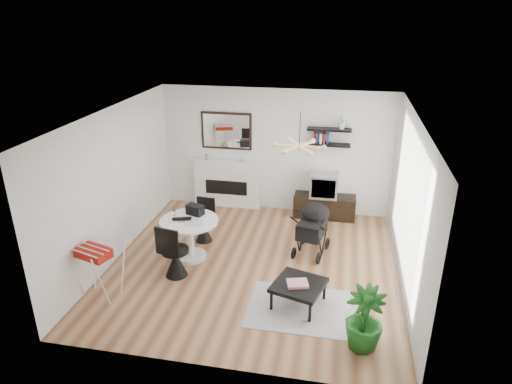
% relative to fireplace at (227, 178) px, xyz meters
% --- Properties ---
extents(floor, '(5.00, 5.00, 0.00)m').
position_rel_fireplace_xyz_m(floor, '(1.10, -2.42, -0.69)').
color(floor, brown).
rests_on(floor, ground).
extents(ceiling, '(5.00, 5.00, 0.00)m').
position_rel_fireplace_xyz_m(ceiling, '(1.10, -2.42, 2.01)').
color(ceiling, white).
rests_on(ceiling, wall_back).
extents(wall_back, '(5.00, 0.00, 5.00)m').
position_rel_fireplace_xyz_m(wall_back, '(1.10, 0.08, 0.66)').
color(wall_back, white).
rests_on(wall_back, floor).
extents(wall_left, '(0.00, 5.00, 5.00)m').
position_rel_fireplace_xyz_m(wall_left, '(-1.40, -2.42, 0.66)').
color(wall_left, white).
rests_on(wall_left, floor).
extents(wall_right, '(0.00, 5.00, 5.00)m').
position_rel_fireplace_xyz_m(wall_right, '(3.60, -2.42, 0.66)').
color(wall_right, white).
rests_on(wall_right, floor).
extents(sheer_curtain, '(0.04, 3.60, 2.60)m').
position_rel_fireplace_xyz_m(sheer_curtain, '(3.50, -2.22, 0.66)').
color(sheer_curtain, white).
rests_on(sheer_curtain, wall_right).
extents(fireplace, '(1.50, 0.17, 2.16)m').
position_rel_fireplace_xyz_m(fireplace, '(0.00, 0.00, 0.00)').
color(fireplace, white).
rests_on(fireplace, floor).
extents(shelf_lower, '(0.90, 0.25, 0.04)m').
position_rel_fireplace_xyz_m(shelf_lower, '(2.21, -0.05, 0.91)').
color(shelf_lower, black).
rests_on(shelf_lower, wall_back).
extents(shelf_upper, '(0.90, 0.25, 0.04)m').
position_rel_fireplace_xyz_m(shelf_upper, '(2.21, -0.05, 1.23)').
color(shelf_upper, black).
rests_on(shelf_upper, wall_back).
extents(pendant_lamp, '(0.90, 0.90, 0.10)m').
position_rel_fireplace_xyz_m(pendant_lamp, '(1.80, -2.12, 1.46)').
color(pendant_lamp, tan).
rests_on(pendant_lamp, ceiling).
extents(tv_console, '(1.31, 0.46, 0.49)m').
position_rel_fireplace_xyz_m(tv_console, '(2.21, -0.16, -0.44)').
color(tv_console, black).
rests_on(tv_console, floor).
extents(crt_tv, '(0.58, 0.51, 0.51)m').
position_rel_fireplace_xyz_m(crt_tv, '(2.17, -0.17, 0.06)').
color(crt_tv, '#AEADB0').
rests_on(crt_tv, tv_console).
extents(dining_table, '(1.04, 1.04, 0.76)m').
position_rel_fireplace_xyz_m(dining_table, '(-0.08, -2.37, -0.18)').
color(dining_table, white).
rests_on(dining_table, floor).
extents(laptop, '(0.38, 0.30, 0.03)m').
position_rel_fireplace_xyz_m(laptop, '(-0.19, -2.44, 0.09)').
color(laptop, black).
rests_on(laptop, dining_table).
extents(black_bag, '(0.35, 0.27, 0.18)m').
position_rel_fireplace_xyz_m(black_bag, '(-0.04, -2.13, 0.17)').
color(black_bag, black).
rests_on(black_bag, dining_table).
extents(newspaper, '(0.35, 0.30, 0.01)m').
position_rel_fireplace_xyz_m(newspaper, '(0.06, -2.47, 0.08)').
color(newspaper, silver).
rests_on(newspaper, dining_table).
extents(drinking_glass, '(0.05, 0.05, 0.09)m').
position_rel_fireplace_xyz_m(drinking_glass, '(-0.40, -2.23, 0.12)').
color(drinking_glass, white).
rests_on(drinking_glass, dining_table).
extents(chair_far, '(0.40, 0.42, 0.85)m').
position_rel_fireplace_xyz_m(chair_far, '(-0.04, -1.69, -0.42)').
color(chair_far, black).
rests_on(chair_far, floor).
extents(chair_near, '(0.49, 0.50, 0.98)m').
position_rel_fireplace_xyz_m(chair_near, '(-0.14, -3.00, -0.38)').
color(chair_near, black).
rests_on(chair_near, floor).
extents(drying_rack, '(0.75, 0.72, 0.91)m').
position_rel_fireplace_xyz_m(drying_rack, '(-1.08, -3.79, -0.21)').
color(drying_rack, white).
rests_on(drying_rack, floor).
extents(stroller, '(0.68, 0.92, 1.04)m').
position_rel_fireplace_xyz_m(stroller, '(2.06, -1.73, -0.24)').
color(stroller, black).
rests_on(stroller, floor).
extents(rug, '(1.66, 1.20, 0.01)m').
position_rel_fireplace_xyz_m(rug, '(2.07, -3.51, -0.68)').
color(rug, '#AAAAAA').
rests_on(rug, floor).
extents(coffee_table, '(0.90, 0.90, 0.37)m').
position_rel_fireplace_xyz_m(coffee_table, '(1.99, -3.41, -0.34)').
color(coffee_table, black).
rests_on(coffee_table, rug).
extents(magazines, '(0.36, 0.32, 0.04)m').
position_rel_fireplace_xyz_m(magazines, '(1.98, -3.45, -0.28)').
color(magazines, '#D8364A').
rests_on(magazines, coffee_table).
extents(potted_plant, '(0.61, 0.61, 0.91)m').
position_rel_fireplace_xyz_m(potted_plant, '(2.94, -4.18, -0.23)').
color(potted_plant, '#185418').
rests_on(potted_plant, floor).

